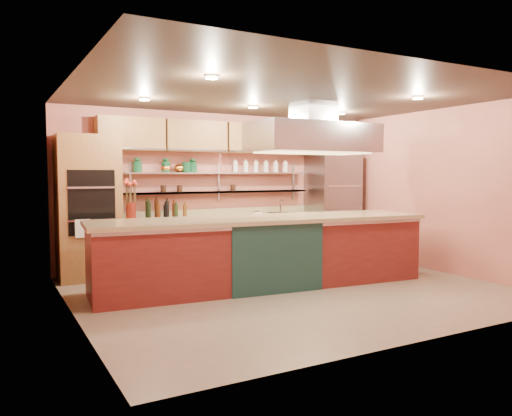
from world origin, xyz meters
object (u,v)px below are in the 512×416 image
green_canister (187,167)px  island (263,252)px  refrigerator (333,205)px  flower_vase (131,211)px  kitchen_scale (257,212)px  copper_kettle (179,168)px

green_canister → island: bearing=-76.3°
refrigerator → flower_vase: bearing=179.9°
kitchen_scale → green_canister: size_ratio=0.82×
refrigerator → flower_vase: refrigerator is taller
refrigerator → flower_vase: 4.13m
copper_kettle → flower_vase: bearing=-166.5°
flower_vase → copper_kettle: size_ratio=1.60×
kitchen_scale → copper_kettle: bearing=159.2°
kitchen_scale → copper_kettle: 1.69m
island → green_canister: size_ratio=27.90×
refrigerator → copper_kettle: 3.30m
island → flower_vase: 2.36m
copper_kettle → green_canister: bearing=0.0°
kitchen_scale → green_canister: 1.57m
flower_vase → copper_kettle: 1.18m
island → green_canister: (-0.47, 1.93, 1.28)m
kitchen_scale → copper_kettle: (-1.46, 0.22, 0.82)m
kitchen_scale → flower_vase: bearing=167.8°
kitchen_scale → copper_kettle: size_ratio=0.82×
copper_kettle → green_canister: 0.14m
island → copper_kettle: (-0.62, 1.93, 1.27)m
flower_vase → refrigerator: bearing=-0.1°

